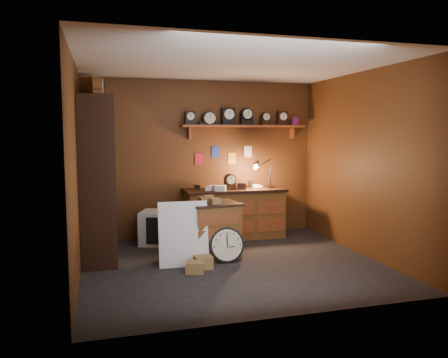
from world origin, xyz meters
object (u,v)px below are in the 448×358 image
workbench (234,210)px  low_cabinet (214,228)px  big_round_clock (227,245)px  shelving_unit (95,171)px

workbench → low_cabinet: bearing=-121.5°
big_round_clock → low_cabinet: bearing=110.0°
shelving_unit → workbench: size_ratio=1.48×
workbench → low_cabinet: workbench is taller
shelving_unit → big_round_clock: bearing=-26.3°
low_cabinet → big_round_clock: (0.11, -0.30, -0.19)m
shelving_unit → big_round_clock: 2.19m
low_cabinet → workbench: bearing=50.1°
shelving_unit → big_round_clock: (1.74, -0.86, -1.01)m
shelving_unit → low_cabinet: shelving_unit is taller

